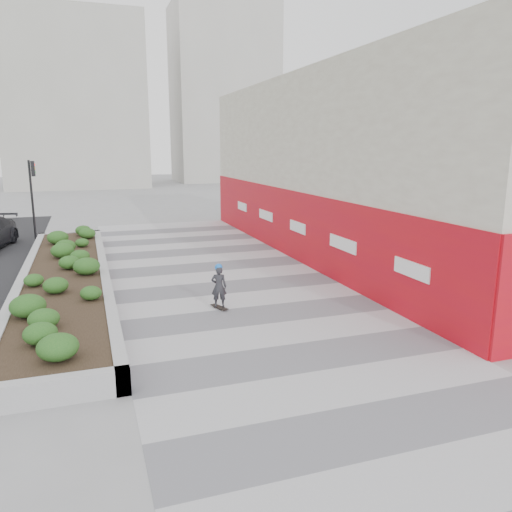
{
  "coord_description": "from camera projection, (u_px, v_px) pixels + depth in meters",
  "views": [
    {
      "loc": [
        -4.61,
        -11.46,
        4.88
      ],
      "look_at": [
        0.96,
        4.82,
        1.1
      ],
      "focal_mm": 35.0,
      "sensor_mm": 36.0,
      "label": 1
    }
  ],
  "objects": [
    {
      "name": "traffic_signal_near",
      "position": [
        33.0,
        188.0,
        26.39
      ],
      "size": [
        0.33,
        0.28,
        4.2
      ],
      "color": "black",
      "rests_on": "ground"
    },
    {
      "name": "ground",
      "position": [
        281.0,
        337.0,
        13.1
      ],
      "size": [
        160.0,
        160.0,
        0.0
      ],
      "primitive_type": "plane",
      "color": "gray",
      "rests_on": "ground"
    },
    {
      "name": "distant_bldg_north_l",
      "position": [
        75.0,
        103.0,
        60.2
      ],
      "size": [
        16.0,
        12.0,
        20.0
      ],
      "primitive_type": "cube",
      "color": "#ADAAA3",
      "rests_on": "ground"
    },
    {
      "name": "walkway",
      "position": [
        246.0,
        303.0,
        15.87
      ],
      "size": [
        8.0,
        36.0,
        0.01
      ],
      "primitive_type": "cube",
      "color": "#A8A8AD",
      "rests_on": "ground"
    },
    {
      "name": "distant_bldg_north_r",
      "position": [
        224.0,
        95.0,
        70.71
      ],
      "size": [
        14.0,
        10.0,
        24.0
      ],
      "primitive_type": "cube",
      "color": "#ADAAA3",
      "rests_on": "ground"
    },
    {
      "name": "building",
      "position": [
        351.0,
        167.0,
        22.74
      ],
      "size": [
        6.04,
        24.08,
        8.0
      ],
      "color": "#B8AC9D",
      "rests_on": "ground"
    },
    {
      "name": "skateboarder",
      "position": [
        219.0,
        286.0,
        15.17
      ],
      "size": [
        0.54,
        0.74,
        1.43
      ],
      "rotation": [
        0.0,
        0.0,
        0.36
      ],
      "color": "beige",
      "rests_on": "ground"
    },
    {
      "name": "manhole_cover",
      "position": [
        261.0,
        302.0,
        16.03
      ],
      "size": [
        0.44,
        0.44,
        0.01
      ],
      "primitive_type": "cylinder",
      "color": "#595654",
      "rests_on": "ground"
    },
    {
      "name": "planter",
      "position": [
        65.0,
        275.0,
        17.74
      ],
      "size": [
        3.0,
        18.0,
        0.9
      ],
      "color": "#9E9EA0",
      "rests_on": "ground"
    }
  ]
}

